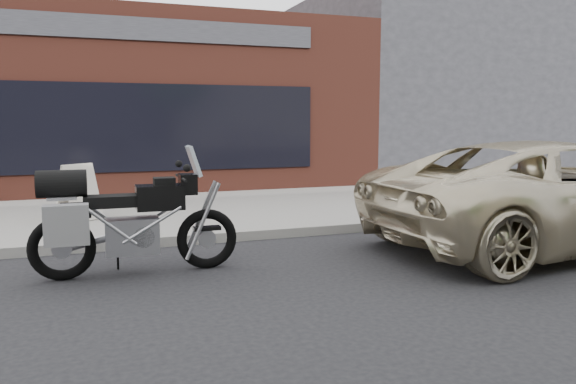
% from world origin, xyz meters
% --- Properties ---
extents(ground, '(120.00, 120.00, 0.00)m').
position_xyz_m(ground, '(0.00, 0.00, 0.00)').
color(ground, black).
rests_on(ground, ground).
extents(near_sidewalk, '(44.00, 6.00, 0.15)m').
position_xyz_m(near_sidewalk, '(0.00, 7.00, 0.07)').
color(near_sidewalk, gray).
rests_on(near_sidewalk, ground).
extents(storefront, '(14.00, 10.07, 4.50)m').
position_xyz_m(storefront, '(-2.00, 13.98, 2.25)').
color(storefront, '#55251B').
rests_on(storefront, ground).
extents(neighbour_building, '(10.00, 10.00, 6.00)m').
position_xyz_m(neighbour_building, '(10.00, 14.00, 3.00)').
color(neighbour_building, '#27272C').
rests_on(neighbour_building, ground).
extents(motorcycle, '(2.48, 0.80, 1.57)m').
position_xyz_m(motorcycle, '(-1.99, 2.62, 0.68)').
color(motorcycle, black).
rests_on(motorcycle, ground).
extents(minivan, '(5.73, 2.75, 1.58)m').
position_xyz_m(minivan, '(4.08, 2.05, 0.79)').
color(minivan, beige).
rests_on(minivan, ground).
extents(sandwich_sign, '(0.82, 0.81, 0.97)m').
position_xyz_m(sandwich_sign, '(-2.52, 6.02, 0.64)').
color(sandwich_sign, beige).
rests_on(sandwich_sign, near_sidewalk).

